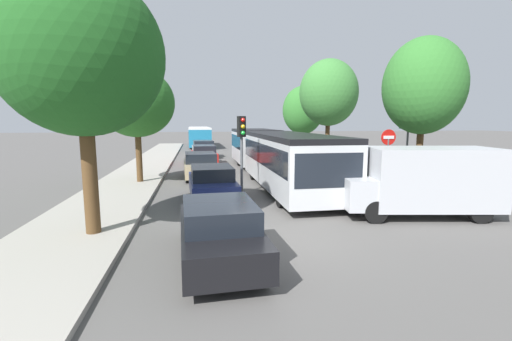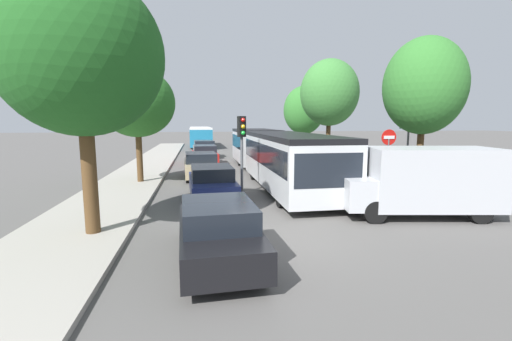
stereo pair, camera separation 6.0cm
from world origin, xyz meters
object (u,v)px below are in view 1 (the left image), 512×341
object	(u,v)px
queued_car_tan	(200,165)
no_entry_sign	(388,151)
tree_right_near	(424,89)
articulated_bus	(271,151)
tree_right_mid	(330,95)
tree_left_near	(81,56)
tree_right_far	(302,112)
queued_car_white	(203,149)
direction_sign_post	(408,134)
white_van	(424,180)
city_bus_rear	(199,135)
queued_car_navy	(212,183)
queued_car_black	(219,231)
traffic_light	(242,137)
queued_car_red	(204,155)
tree_left_mid	(137,105)

from	to	relation	value
queued_car_tan	no_entry_sign	size ratio (longest dim) A/B	1.51
tree_right_near	articulated_bus	bearing A→B (deg)	141.17
no_entry_sign	tree_right_mid	world-z (taller)	tree_right_mid
tree_left_near	tree_right_far	size ratio (longest dim) A/B	1.05
queued_car_tan	tree_right_mid	distance (m)	12.10
no_entry_sign	tree_right_near	size ratio (longest dim) A/B	0.41
articulated_bus	queued_car_white	size ratio (longest dim) A/B	4.00
direction_sign_post	tree_right_mid	bearing A→B (deg)	-91.14
queued_car_tan	tree_right_far	world-z (taller)	tree_right_far
articulated_bus	queued_car_tan	bearing A→B (deg)	-92.58
white_van	direction_sign_post	distance (m)	5.82
white_van	tree_right_near	world-z (taller)	tree_right_near
city_bus_rear	queued_car_tan	distance (m)	25.08
articulated_bus	city_bus_rear	xyz separation A→B (m)	(-3.81, 25.24, -0.08)
white_van	queued_car_navy	bearing A→B (deg)	-17.35
queued_car_black	tree_left_near	distance (m)	5.74
tree_right_far	city_bus_rear	bearing A→B (deg)	131.77
articulated_bus	tree_right_far	distance (m)	15.56
no_entry_sign	tree_right_far	world-z (taller)	tree_right_far
white_van	tree_right_mid	world-z (taller)	tree_right_mid
queued_car_black	queued_car_white	size ratio (longest dim) A/B	0.92
queued_car_white	traffic_light	xyz separation A→B (m)	(1.35, -16.03, 1.74)
queued_car_red	traffic_light	size ratio (longest dim) A/B	1.23
white_van	tree_left_mid	world-z (taller)	tree_left_mid
queued_car_navy	no_entry_sign	world-z (taller)	no_entry_sign
queued_car_red	tree_right_near	distance (m)	15.50
queued_car_red	tree_right_near	size ratio (longest dim) A/B	0.60
queued_car_black	queued_car_navy	bearing A→B (deg)	-3.70
city_bus_rear	queued_car_navy	distance (m)	30.64
queued_car_navy	tree_right_near	distance (m)	10.37
city_bus_rear	tree_right_far	bearing A→B (deg)	-138.95
city_bus_rear	tree_left_mid	distance (m)	26.61
white_van	queued_car_white	bearing A→B (deg)	-61.97
tree_left_near	tree_left_mid	distance (m)	8.32
queued_car_navy	direction_sign_post	xyz separation A→B (m)	(9.54, 1.48, 1.84)
queued_car_tan	queued_car_red	world-z (taller)	queued_car_tan
queued_car_navy	tree_right_far	size ratio (longest dim) A/B	0.62
tree_right_near	queued_car_navy	bearing A→B (deg)	-176.57
white_van	no_entry_sign	world-z (taller)	no_entry_sign
traffic_light	queued_car_navy	bearing A→B (deg)	-68.81
articulated_bus	queued_car_white	distance (m)	12.40
traffic_light	tree_left_mid	bearing A→B (deg)	-142.99
queued_car_white	white_van	distance (m)	21.87
queued_car_tan	white_van	bearing A→B (deg)	-144.01
queued_car_white	tree_right_far	xyz separation A→B (m)	(9.80, 2.16, 3.39)
queued_car_red	tree_right_far	distance (m)	12.74
queued_car_black	white_van	size ratio (longest dim) A/B	0.77
queued_car_tan	tree_left_mid	world-z (taller)	tree_left_mid
tree_left_near	articulated_bus	bearing A→B (deg)	52.97
queued_car_red	queued_car_white	world-z (taller)	queued_car_white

